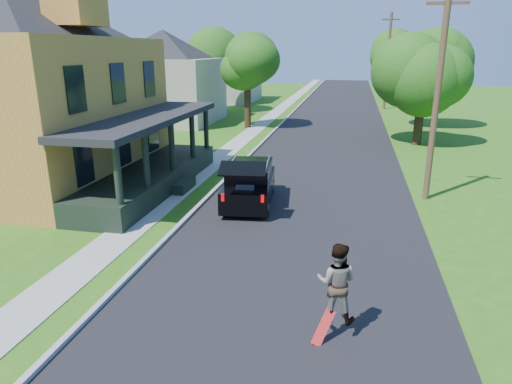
% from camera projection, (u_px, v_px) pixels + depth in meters
% --- Properties ---
extents(ground, '(140.00, 140.00, 0.00)m').
position_uv_depth(ground, '(291.00, 265.00, 12.68)').
color(ground, '#285F13').
rests_on(ground, ground).
extents(street, '(8.00, 120.00, 0.02)m').
position_uv_depth(street, '(330.00, 136.00, 31.35)').
color(street, black).
rests_on(street, ground).
extents(curb, '(0.15, 120.00, 0.12)m').
position_uv_depth(curb, '(272.00, 134.00, 32.15)').
color(curb, '#989893').
rests_on(curb, ground).
extents(sidewalk, '(1.30, 120.00, 0.03)m').
position_uv_depth(sidewalk, '(250.00, 133.00, 32.45)').
color(sidewalk, gray).
rests_on(sidewalk, ground).
extents(front_walk, '(6.50, 1.20, 0.03)m').
position_uv_depth(front_walk, '(95.00, 185.00, 20.14)').
color(front_walk, gray).
rests_on(front_walk, ground).
extents(main_house, '(15.56, 15.56, 10.10)m').
position_uv_depth(main_house, '(12.00, 69.00, 19.31)').
color(main_house, gold).
rests_on(main_house, ground).
extents(neighbor_house_mid, '(12.78, 12.78, 8.30)m').
position_uv_depth(neighbor_house_mid, '(165.00, 69.00, 36.47)').
color(neighbor_house_mid, '#B1A99C').
rests_on(neighbor_house_mid, ground).
extents(neighbor_house_far, '(12.78, 12.78, 8.30)m').
position_uv_depth(neighbor_house_far, '(220.00, 63.00, 51.41)').
color(neighbor_house_far, '#B1A99C').
rests_on(neighbor_house_far, ground).
extents(black_suv, '(2.14, 4.60, 2.07)m').
position_uv_depth(black_suv, '(249.00, 184.00, 17.49)').
color(black_suv, black).
rests_on(black_suv, ground).
extents(skateboarder, '(0.87, 0.71, 1.70)m').
position_uv_depth(skateboarder, '(336.00, 282.00, 9.26)').
color(skateboarder, black).
rests_on(skateboarder, ground).
extents(skateboard, '(0.47, 0.40, 0.73)m').
position_uv_depth(skateboard, '(323.00, 328.00, 9.25)').
color(skateboard, red).
rests_on(skateboard, ground).
extents(tree_left_mid, '(4.78, 4.52, 7.20)m').
position_uv_depth(tree_left_mid, '(247.00, 60.00, 33.36)').
color(tree_left_mid, black).
rests_on(tree_left_mid, ground).
extents(tree_left_far, '(6.05, 6.12, 8.52)m').
position_uv_depth(tree_left_far, '(218.00, 50.00, 41.60)').
color(tree_left_far, black).
rests_on(tree_left_far, ground).
extents(tree_right_near, '(5.79, 5.41, 6.91)m').
position_uv_depth(tree_right_near, '(423.00, 70.00, 27.32)').
color(tree_right_near, black).
rests_on(tree_right_near, ground).
extents(tree_right_mid, '(6.43, 6.09, 8.01)m').
position_uv_depth(tree_right_mid, '(425.00, 56.00, 33.61)').
color(tree_right_mid, black).
rests_on(tree_right_mid, ground).
extents(tree_right_far, '(6.42, 6.50, 8.35)m').
position_uv_depth(tree_right_far, '(392.00, 52.00, 57.38)').
color(tree_right_far, black).
rests_on(tree_right_far, ground).
extents(utility_pole_near, '(1.46, 0.24, 7.84)m').
position_uv_depth(utility_pole_near, '(437.00, 96.00, 17.07)').
color(utility_pole_near, '#3D261C').
rests_on(utility_pole_near, ground).
extents(utility_pole_far, '(1.67, 0.55, 9.04)m').
position_uv_depth(utility_pole_far, '(388.00, 60.00, 44.27)').
color(utility_pole_far, '#3D261C').
rests_on(utility_pole_far, ground).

